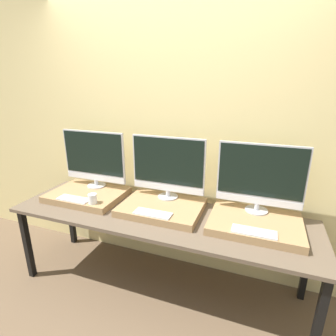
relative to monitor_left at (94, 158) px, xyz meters
name	(u,v)px	position (x,y,z in m)	size (l,w,h in m)	color
ground_plane	(142,317)	(0.76, -0.59, -1.09)	(12.00, 12.00, 0.00)	brown
wall_back	(176,138)	(0.76, 0.20, 0.21)	(8.00, 0.04, 2.60)	#DBC684
workbench	(159,220)	(0.76, -0.23, -0.41)	(2.52, 0.72, 0.73)	brown
wooden_riser_left	(87,195)	(0.00, -0.15, -0.32)	(0.68, 0.51, 0.06)	#99754C
monitor_left	(94,158)	(0.00, 0.00, 0.00)	(0.66, 0.18, 0.55)	#B2B2B7
keyboard_left	(74,199)	(0.00, -0.34, -0.29)	(0.30, 0.11, 0.01)	silver
mug	(93,199)	(0.20, -0.34, -0.25)	(0.07, 0.07, 0.08)	white
wooden_riser_center	(162,207)	(0.76, -0.15, -0.32)	(0.68, 0.51, 0.06)	#99754C
monitor_center	(168,166)	(0.76, 0.00, 0.00)	(0.66, 0.18, 0.55)	#B2B2B7
keyboard_center	(153,213)	(0.76, -0.34, -0.29)	(0.30, 0.11, 0.01)	silver
wooden_riser_right	(255,223)	(1.52, -0.15, -0.32)	(0.68, 0.51, 0.06)	#99754C
monitor_right	(260,177)	(1.52, 0.00, 0.00)	(0.66, 0.18, 0.55)	#B2B2B7
keyboard_right	(254,232)	(1.52, -0.34, -0.29)	(0.30, 0.11, 0.01)	silver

